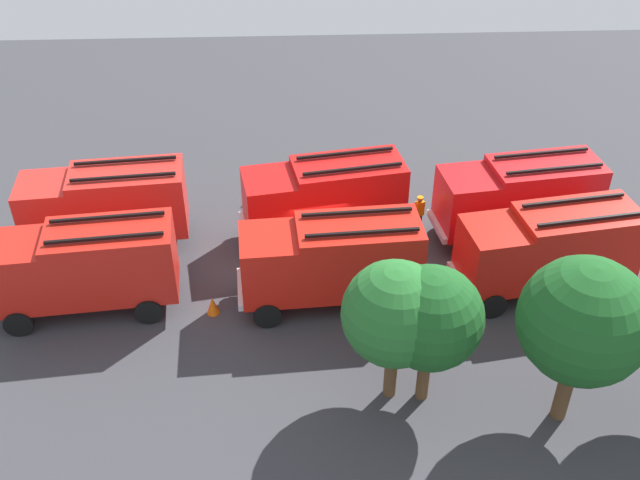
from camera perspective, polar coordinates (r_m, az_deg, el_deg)
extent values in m
plane|color=#38383D|center=(32.03, 0.00, -2.02)|extent=(54.99, 54.99, 0.00)
cube|color=red|center=(32.94, 11.17, 2.88)|extent=(2.51, 2.77, 2.60)
cube|color=#8C9EAD|center=(32.44, 9.49, 3.18)|extent=(0.36, 2.12, 1.46)
cube|color=red|center=(34.20, 16.72, 3.59)|extent=(5.09, 3.11, 2.90)
cube|color=black|center=(32.90, 17.66, 5.26)|extent=(4.30, 0.69, 0.12)
cube|color=black|center=(33.95, 16.71, 6.44)|extent=(4.30, 0.69, 0.12)
cube|color=silver|center=(33.20, 9.00, 1.04)|extent=(0.51, 2.38, 0.28)
cylinder|color=black|center=(32.84, 11.22, -0.54)|extent=(1.14, 0.49, 1.10)
cylinder|color=black|center=(34.65, 9.92, 1.78)|extent=(1.14, 0.49, 1.10)
cylinder|color=black|center=(34.76, 18.82, 0.33)|extent=(1.14, 0.49, 1.10)
cylinder|color=black|center=(36.48, 17.22, 2.50)|extent=(1.14, 0.49, 1.10)
cube|color=red|center=(32.28, -3.88, 2.81)|extent=(2.58, 2.83, 2.60)
cube|color=#8C9EAD|center=(32.02, -5.76, 3.05)|extent=(0.43, 2.11, 1.46)
cube|color=red|center=(32.77, 2.17, 3.74)|extent=(5.15, 3.26, 2.90)
cube|color=black|center=(31.39, 2.54, 5.50)|extent=(4.28, 0.83, 0.12)
cube|color=black|center=(32.54, 1.94, 6.71)|extent=(4.28, 0.83, 0.12)
cube|color=silver|center=(32.82, -5.87, 0.88)|extent=(0.59, 2.38, 0.28)
cylinder|color=black|center=(32.17, -3.79, -0.69)|extent=(1.14, 0.53, 1.10)
cylinder|color=black|center=(34.11, -4.42, 1.67)|extent=(1.14, 0.53, 1.10)
cylinder|color=black|center=(33.04, 4.63, 0.38)|extent=(1.14, 0.53, 1.10)
cylinder|color=black|center=(34.94, 3.55, 2.63)|extent=(1.14, 0.53, 1.10)
cube|color=red|center=(33.98, -20.26, 2.27)|extent=(2.42, 2.70, 2.60)
cube|color=#8C9EAD|center=(34.08, -22.08, 2.54)|extent=(0.28, 2.12, 1.46)
cube|color=red|center=(33.25, -14.45, 3.02)|extent=(5.01, 2.94, 2.90)
cube|color=black|center=(31.86, -14.95, 4.72)|extent=(4.31, 0.52, 0.12)
cube|color=black|center=(33.04, -14.78, 5.95)|extent=(4.31, 0.52, 0.12)
cube|color=silver|center=(34.88, -21.78, 0.52)|extent=(0.42, 2.38, 0.28)
cylinder|color=black|center=(33.90, -20.35, -1.05)|extent=(1.13, 0.45, 1.10)
cylinder|color=black|center=(35.82, -19.78, 1.24)|extent=(1.13, 0.45, 1.10)
cylinder|color=black|center=(33.06, -12.10, -0.39)|extent=(1.13, 0.45, 1.10)
cylinder|color=black|center=(35.03, -11.98, 1.92)|extent=(1.13, 0.45, 1.10)
cube|color=red|center=(29.94, 13.05, -1.17)|extent=(2.55, 2.81, 2.60)
cube|color=#8C9EAD|center=(29.38, 11.25, -0.94)|extent=(0.40, 2.11, 1.46)
cube|color=red|center=(31.33, 18.98, -0.15)|extent=(5.12, 3.20, 2.90)
cube|color=black|center=(30.00, 20.14, 1.51)|extent=(4.29, 0.77, 0.12)
cube|color=black|center=(30.97, 18.97, 2.93)|extent=(4.29, 0.77, 0.12)
cube|color=silver|center=(30.22, 10.66, -3.19)|extent=(0.56, 2.38, 0.28)
cylinder|color=black|center=(29.99, 13.15, -4.94)|extent=(1.14, 0.51, 1.10)
cylinder|color=black|center=(31.65, 11.54, -2.16)|extent=(1.14, 0.51, 1.10)
cylinder|color=black|center=(32.11, 21.23, -3.59)|extent=(1.14, 0.51, 1.10)
cylinder|color=black|center=(33.67, 19.31, -1.07)|extent=(1.14, 0.51, 1.10)
cube|color=red|center=(28.79, -3.93, -1.87)|extent=(2.36, 2.64, 2.60)
cube|color=#8C9EAD|center=(28.60, -6.06, -1.51)|extent=(0.22, 2.13, 1.46)
cube|color=red|center=(28.98, 2.98, -1.17)|extent=(4.95, 2.80, 2.90)
cube|color=black|center=(27.50, 3.29, 0.57)|extent=(4.32, 0.40, 0.12)
cube|color=black|center=(28.62, 2.87, 2.16)|extent=(4.32, 0.40, 0.12)
cube|color=silver|center=(29.52, -6.17, -3.78)|extent=(0.35, 2.38, 0.28)
cylinder|color=black|center=(28.86, -4.08, -5.78)|extent=(1.12, 0.42, 1.10)
cylinder|color=black|center=(30.69, -4.31, -2.81)|extent=(1.12, 0.42, 1.10)
cylinder|color=black|center=(29.33, 5.56, -5.07)|extent=(1.12, 0.42, 1.10)
cylinder|color=black|center=(31.13, 4.73, -2.18)|extent=(1.12, 0.42, 1.10)
cube|color=red|center=(30.61, -22.11, -2.27)|extent=(2.44, 2.71, 2.60)
cube|color=red|center=(29.78, -15.69, -1.53)|extent=(5.02, 2.96, 2.90)
cube|color=black|center=(28.32, -16.31, 0.15)|extent=(4.31, 0.55, 0.12)
cube|color=black|center=(29.45, -16.08, 1.70)|extent=(4.31, 0.55, 0.12)
cylinder|color=black|center=(30.70, -22.21, -5.95)|extent=(1.13, 0.46, 1.10)
cylinder|color=black|center=(32.49, -21.49, -3.15)|extent=(1.13, 0.46, 1.10)
cylinder|color=black|center=(29.73, -13.06, -5.34)|extent=(1.13, 0.46, 1.10)
cylinder|color=black|center=(31.58, -12.89, -2.48)|extent=(1.13, 0.46, 1.10)
cylinder|color=black|center=(36.20, -13.80, 2.59)|extent=(0.16, 0.16, 0.83)
cylinder|color=black|center=(36.34, -14.01, 2.71)|extent=(0.16, 0.16, 0.83)
cube|color=#B7140F|center=(35.86, -14.08, 3.68)|extent=(0.47, 0.46, 0.72)
sphere|color=brown|center=(35.62, -14.19, 4.33)|extent=(0.23, 0.23, 0.23)
cylinder|color=#B7140F|center=(35.57, -14.21, 4.45)|extent=(0.29, 0.29, 0.07)
cylinder|color=black|center=(34.21, 7.42, 1.29)|extent=(0.16, 0.16, 0.84)
cylinder|color=black|center=(34.32, 7.71, 1.39)|extent=(0.16, 0.16, 0.84)
cube|color=orange|center=(33.83, 7.67, 2.43)|extent=(0.48, 0.40, 0.73)
sphere|color=#9E704C|center=(33.57, 7.73, 3.11)|extent=(0.24, 0.24, 0.24)
cylinder|color=orange|center=(33.52, 7.75, 3.24)|extent=(0.30, 0.30, 0.07)
cylinder|color=brown|center=(26.35, 18.34, -10.85)|extent=(0.52, 0.52, 2.58)
sphere|color=#19511E|center=(24.31, 19.68, -5.89)|extent=(4.13, 4.13, 4.13)
cylinder|color=brown|center=(26.04, 8.00, -10.18)|extent=(0.44, 0.44, 2.19)
sphere|color=#19511E|center=(24.25, 8.50, -5.94)|extent=(3.51, 3.51, 3.51)
cylinder|color=brown|center=(25.99, 5.48, -10.00)|extent=(0.45, 0.45, 2.23)
sphere|color=#236628|center=(24.17, 5.83, -5.65)|extent=(3.57, 3.57, 3.57)
cone|color=#F2600C|center=(36.08, -5.54, 3.26)|extent=(0.44, 0.44, 0.62)
cone|color=#F2600C|center=(36.47, 10.60, 3.15)|extent=(0.43, 0.43, 0.62)
cone|color=#F2600C|center=(29.78, -8.26, -5.02)|extent=(0.52, 0.52, 0.75)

